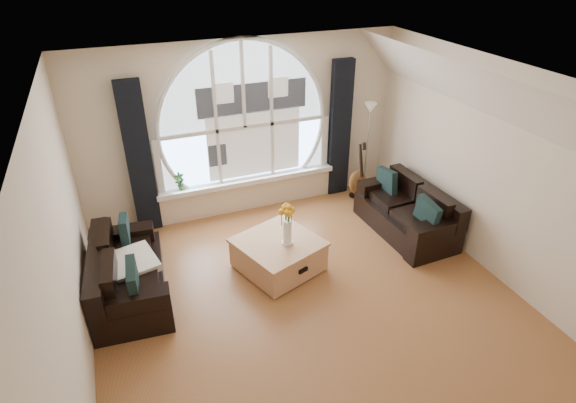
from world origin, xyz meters
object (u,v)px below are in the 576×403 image
Objects in this scene: sofa_right at (407,209)px; potted_plant at (180,181)px; vase_flowers at (287,218)px; guitar at (359,170)px; sofa_left at (127,269)px; coffee_chest at (278,253)px; floor_lamp at (367,149)px.

potted_plant reaches higher than sofa_right.
vase_flowers is 2.35m from guitar.
guitar is at bearing 21.96° from sofa_left.
coffee_chest is 0.61× the size of floor_lamp.
sofa_left reaches higher than coffee_chest.
sofa_left is 1.66× the size of coffee_chest.
potted_plant is (0.94, 1.52, 0.29)m from sofa_left.
coffee_chest is 2.37m from guitar.
guitar is (-0.22, -0.17, -0.27)m from floor_lamp.
vase_flowers is (0.09, -0.10, 0.59)m from coffee_chest.
sofa_left is 5.62× the size of potted_plant.
sofa_right is 1.54× the size of guitar.
potted_plant is (-2.89, 0.35, 0.16)m from guitar.
sofa_left is at bearing -172.80° from guitar.
sofa_right is 3.43m from potted_plant.
guitar is (1.84, 1.43, -0.30)m from vase_flowers.
sofa_right is 2.06m from vase_flowers.
floor_lamp reaches higher than sofa_left.
potted_plant is (-3.12, 0.18, -0.11)m from floor_lamp.
sofa_right is 1.02× the size of floor_lamp.
floor_lamp is at bearing 15.12° from coffee_chest.
vase_flowers is 0.44× the size of floor_lamp.
vase_flowers reaches higher than potted_plant.
sofa_left is 1.02× the size of floor_lamp.
potted_plant is (-0.96, 1.69, 0.45)m from coffee_chest.
sofa_left is at bearing 177.43° from sofa_right.
vase_flowers reaches higher than sofa_right.
sofa_left is at bearing 155.19° from coffee_chest.
floor_lamp is 5.52× the size of potted_plant.
coffee_chest is 2.69m from floor_lamp.
guitar is at bearing 37.88° from vase_flowers.
sofa_left is at bearing -121.75° from potted_plant.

